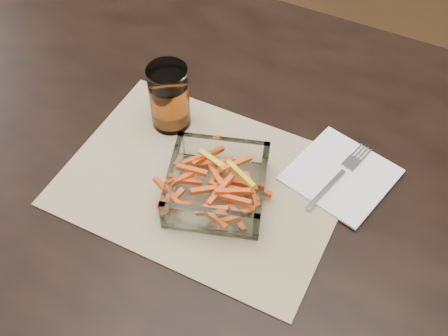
{
  "coord_description": "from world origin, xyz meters",
  "views": [
    {
      "loc": [
        0.22,
        -0.57,
        1.49
      ],
      "look_at": [
        -0.04,
        -0.06,
        0.78
      ],
      "focal_mm": 45.0,
      "sensor_mm": 36.0,
      "label": 1
    }
  ],
  "objects_px": {
    "glass_bowl": "(217,186)",
    "tumbler": "(169,99)",
    "fork": "(341,174)",
    "dining_table": "(259,194)"
  },
  "relations": [
    {
      "from": "glass_bowl",
      "to": "tumbler",
      "type": "distance_m",
      "value": 0.19
    },
    {
      "from": "tumbler",
      "to": "fork",
      "type": "bearing_deg",
      "value": 3.08
    },
    {
      "from": "tumbler",
      "to": "dining_table",
      "type": "bearing_deg",
      "value": -4.7
    },
    {
      "from": "dining_table",
      "to": "tumbler",
      "type": "bearing_deg",
      "value": 175.3
    },
    {
      "from": "glass_bowl",
      "to": "tumbler",
      "type": "height_order",
      "value": "tumbler"
    },
    {
      "from": "dining_table",
      "to": "tumbler",
      "type": "distance_m",
      "value": 0.24
    },
    {
      "from": "dining_table",
      "to": "fork",
      "type": "xyz_separation_m",
      "value": [
        0.13,
        0.03,
        0.1
      ]
    },
    {
      "from": "glass_bowl",
      "to": "fork",
      "type": "xyz_separation_m",
      "value": [
        0.17,
        0.13,
        -0.02
      ]
    },
    {
      "from": "tumbler",
      "to": "fork",
      "type": "relative_size",
      "value": 0.71
    },
    {
      "from": "dining_table",
      "to": "tumbler",
      "type": "xyz_separation_m",
      "value": [
        -0.18,
        0.02,
        0.15
      ]
    }
  ]
}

